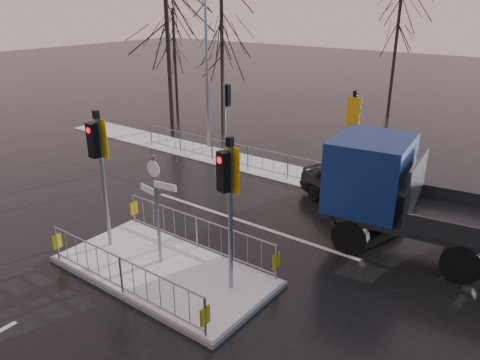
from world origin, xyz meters
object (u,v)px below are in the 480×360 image
Objects in this scene: flatbed_truck at (403,193)px; street_lamp_left at (208,55)px; traffic_island at (163,260)px; car_far_lane at (352,188)px.

flatbed_truck is 0.88× the size of street_lamp_left.
street_lamp_left reaches higher than traffic_island.
flatbed_truck is (2.28, -1.82, 1.00)m from car_far_lane.
street_lamp_left is at bearing 158.64° from flatbed_truck.
car_far_lane is (2.23, 7.03, 0.32)m from traffic_island.
traffic_island is at bearing -130.83° from flatbed_truck.
car_far_lane is at bearing 72.41° from traffic_island.
car_far_lane is 9.75m from street_lamp_left.
traffic_island is 7.02m from flatbed_truck.
flatbed_truck is (4.51, 5.22, 1.32)m from traffic_island.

